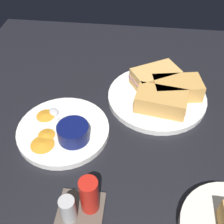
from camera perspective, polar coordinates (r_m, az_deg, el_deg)
name	(u,v)px	position (r cm, az deg, el deg)	size (l,w,h in cm)	color
ground_plane	(132,131)	(73.06, 4.09, -3.94)	(110.00, 110.00, 3.00)	black
plate_sandwich_main	(157,97)	(79.98, 9.10, 2.98)	(27.49, 27.49, 1.60)	white
sandwich_half_near	(161,101)	(74.06, 9.97, 2.19)	(14.22, 9.62, 4.80)	tan
sandwich_half_far	(177,88)	(79.08, 13.10, 4.77)	(14.32, 9.87, 4.80)	tan
sandwich_half_extra	(155,77)	(81.97, 8.82, 7.07)	(15.06, 13.17, 4.80)	tan
ramekin_dark_sauce	(158,76)	(83.10, 9.36, 7.19)	(7.31, 7.31, 3.63)	navy
spoon_by_dark_ramekin	(163,93)	(79.89, 10.36, 3.83)	(4.17, 9.88, 0.80)	silver
plate_chips_companion	(63,130)	(71.07, -9.88, -3.67)	(22.93, 22.93, 1.60)	white
ramekin_light_gravy	(73,132)	(66.27, -7.90, -4.06)	(7.55, 7.55, 4.02)	#0C144C
spoon_by_gravy_ramekin	(56,115)	(73.58, -11.41, -0.59)	(6.99, 8.86, 0.80)	silver
plantain_chip_scatter	(53,129)	(70.40, -12.03, -3.36)	(13.79, 16.35, 0.60)	gold
condiment_caddy	(82,204)	(55.94, -6.20, -18.14)	(9.00, 9.00, 9.50)	brown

